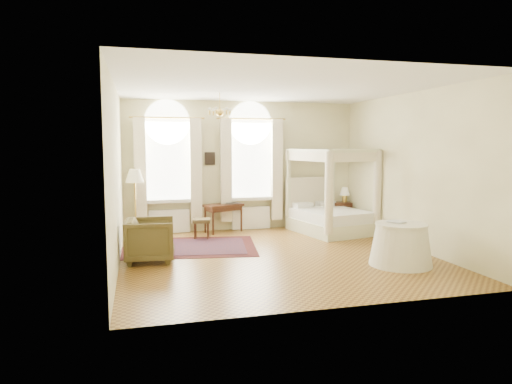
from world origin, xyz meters
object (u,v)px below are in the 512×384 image
writing_desk (223,208)px  stool (202,222)px  armchair (150,240)px  side_table (401,245)px  coffee_table (155,235)px  canopy_bed (331,214)px  nightstand (342,214)px  floor_lamp (135,179)px

writing_desk → stool: (-0.64, -0.63, -0.22)m
armchair → side_table: bearing=-104.0°
writing_desk → coffee_table: (-1.76, -1.81, -0.25)m
side_table → armchair: bearing=162.2°
canopy_bed → nightstand: (0.67, 0.75, -0.15)m
armchair → stool: bearing=-29.4°
writing_desk → side_table: (2.57, -3.94, -0.23)m
canopy_bed → floor_lamp: 4.85m
writing_desk → floor_lamp: bearing=-172.4°
armchair → coffee_table: armchair is taller
canopy_bed → armchair: canopy_bed is taller
stool → armchair: (-1.23, -1.88, 0.03)m
coffee_table → side_table: 4.82m
coffee_table → writing_desk: bearing=45.9°
side_table → stool: bearing=134.2°
canopy_bed → nightstand: 1.01m
armchair → floor_lamp: size_ratio=0.55×
floor_lamp → side_table: 6.04m
armchair → nightstand: bearing=-60.1°
nightstand → side_table: (-0.69, -3.94, 0.06)m
coffee_table → armchair: bearing=-98.9°
canopy_bed → stool: canopy_bed is taller
writing_desk → coffee_table: size_ratio=1.53×
side_table → coffee_table: bearing=153.8°
floor_lamp → armchair: bearing=-83.2°
nightstand → armchair: 5.72m
armchair → side_table: armchair is taller
canopy_bed → side_table: bearing=-90.5°
nightstand → coffee_table: nightstand is taller
nightstand → floor_lamp: size_ratio=0.40×
canopy_bed → stool: 3.24m
nightstand → side_table: bearing=-100.0°
nightstand → floor_lamp: floor_lamp is taller
canopy_bed → nightstand: bearing=48.4°
nightstand → floor_lamp: 5.51m
writing_desk → armchair: armchair is taller
coffee_table → side_table: size_ratio=0.61×
armchair → coffee_table: (0.11, 0.70, -0.05)m
canopy_bed → writing_desk: size_ratio=2.08×
writing_desk → nightstand: bearing=0.0°
writing_desk → coffee_table: bearing=-134.1°
nightstand → coffee_table: bearing=-160.2°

